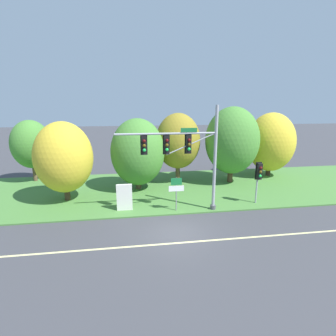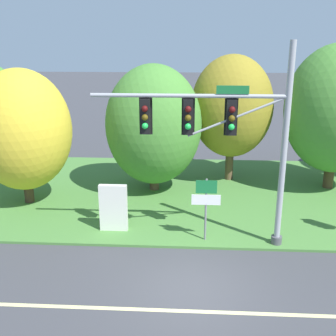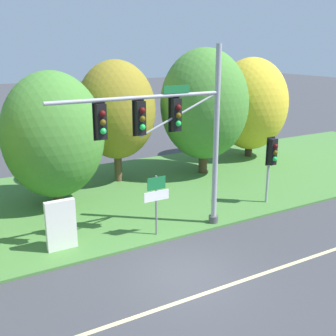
{
  "view_description": "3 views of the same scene",
  "coord_description": "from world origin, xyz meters",
  "px_view_note": "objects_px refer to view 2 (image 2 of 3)",
  "views": [
    {
      "loc": [
        -2.62,
        -14.05,
        7.48
      ],
      "look_at": [
        0.2,
        4.65,
        2.85
      ],
      "focal_mm": 28.0,
      "sensor_mm": 36.0,
      "label": 1
    },
    {
      "loc": [
        -0.01,
        -11.49,
        7.57
      ],
      "look_at": [
        -0.95,
        4.65,
        2.46
      ],
      "focal_mm": 45.0,
      "sensor_mm": 36.0,
      "label": 2
    },
    {
      "loc": [
        -6.7,
        -10.52,
        7.36
      ],
      "look_at": [
        1.31,
        3.51,
        2.65
      ],
      "focal_mm": 45.0,
      "sensor_mm": 36.0,
      "label": 3
    }
  ],
  "objects_px": {
    "route_sign_post": "(206,200)",
    "tree_mid_verge": "(232,107)",
    "traffic_signal_mast": "(225,130)",
    "tree_behind_signpost": "(154,125)",
    "tree_left_of_mast": "(22,130)",
    "info_kiosk": "(113,208)"
  },
  "relations": [
    {
      "from": "traffic_signal_mast",
      "to": "tree_mid_verge",
      "type": "relative_size",
      "value": 1.11
    },
    {
      "from": "route_sign_post",
      "to": "traffic_signal_mast",
      "type": "bearing_deg",
      "value": -14.24
    },
    {
      "from": "route_sign_post",
      "to": "tree_behind_signpost",
      "type": "relative_size",
      "value": 0.39
    },
    {
      "from": "route_sign_post",
      "to": "tree_left_of_mast",
      "type": "bearing_deg",
      "value": 157.34
    },
    {
      "from": "traffic_signal_mast",
      "to": "tree_behind_signpost",
      "type": "height_order",
      "value": "traffic_signal_mast"
    },
    {
      "from": "info_kiosk",
      "to": "tree_behind_signpost",
      "type": "bearing_deg",
      "value": 76.11
    },
    {
      "from": "tree_behind_signpost",
      "to": "info_kiosk",
      "type": "bearing_deg",
      "value": -103.89
    },
    {
      "from": "route_sign_post",
      "to": "tree_mid_verge",
      "type": "distance_m",
      "value": 7.74
    },
    {
      "from": "tree_left_of_mast",
      "to": "info_kiosk",
      "type": "distance_m",
      "value": 5.82
    },
    {
      "from": "tree_behind_signpost",
      "to": "tree_mid_verge",
      "type": "xyz_separation_m",
      "value": [
        3.9,
        1.79,
        0.64
      ]
    },
    {
      "from": "route_sign_post",
      "to": "tree_behind_signpost",
      "type": "height_order",
      "value": "tree_behind_signpost"
    },
    {
      "from": "route_sign_post",
      "to": "tree_behind_signpost",
      "type": "distance_m",
      "value": 6.2
    },
    {
      "from": "route_sign_post",
      "to": "tree_mid_verge",
      "type": "bearing_deg",
      "value": 78.54
    },
    {
      "from": "route_sign_post",
      "to": "tree_behind_signpost",
      "type": "xyz_separation_m",
      "value": [
        -2.44,
        5.45,
        1.67
      ]
    },
    {
      "from": "tree_mid_verge",
      "to": "info_kiosk",
      "type": "height_order",
      "value": "tree_mid_verge"
    },
    {
      "from": "traffic_signal_mast",
      "to": "route_sign_post",
      "type": "xyz_separation_m",
      "value": [
        -0.59,
        0.15,
        -2.68
      ]
    },
    {
      "from": "tree_behind_signpost",
      "to": "route_sign_post",
      "type": "bearing_deg",
      "value": -65.91
    },
    {
      "from": "route_sign_post",
      "to": "info_kiosk",
      "type": "xyz_separation_m",
      "value": [
        -3.62,
        0.66,
        -0.69
      ]
    },
    {
      "from": "tree_left_of_mast",
      "to": "tree_behind_signpost",
      "type": "xyz_separation_m",
      "value": [
        5.69,
        2.06,
        -0.12
      ]
    },
    {
      "from": "route_sign_post",
      "to": "info_kiosk",
      "type": "height_order",
      "value": "route_sign_post"
    },
    {
      "from": "tree_left_of_mast",
      "to": "tree_behind_signpost",
      "type": "distance_m",
      "value": 6.05
    },
    {
      "from": "tree_left_of_mast",
      "to": "info_kiosk",
      "type": "relative_size",
      "value": 3.24
    }
  ]
}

